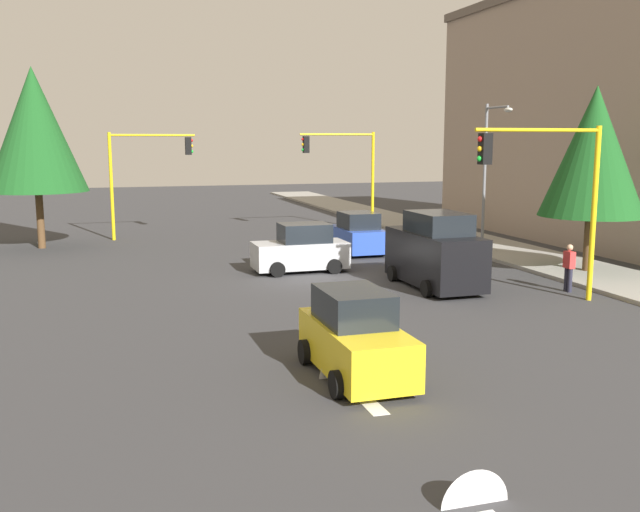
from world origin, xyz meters
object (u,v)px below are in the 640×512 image
(tree_opposite_side, at_px, (35,130))
(car_blue, at_px, (357,235))
(traffic_signal_far_right, at_px, (145,164))
(traffic_signal_near_left, at_px, (549,179))
(car_yellow, at_px, (355,338))
(car_silver, at_px, (301,250))
(delivery_van_black, at_px, (435,253))
(traffic_signal_far_left, at_px, (345,161))
(street_lamp_curbside, at_px, (489,162))
(pedestrian_crossing, at_px, (569,266))
(tree_roadside_near, at_px, (594,152))

(tree_opposite_side, distance_m, car_blue, 16.55)
(traffic_signal_far_right, xyz_separation_m, traffic_signal_near_left, (20.00, 11.42, 0.02))
(traffic_signal_far_right, relative_size, car_yellow, 1.48)
(traffic_signal_far_right, distance_m, car_silver, 13.53)
(delivery_van_black, height_order, car_blue, delivery_van_black)
(traffic_signal_far_left, relative_size, street_lamp_curbside, 0.83)
(traffic_signal_near_left, xyz_separation_m, car_silver, (-8.00, -6.03, -3.19))
(traffic_signal_far_right, distance_m, pedestrian_crossing, 23.16)
(car_silver, height_order, pedestrian_crossing, car_silver)
(car_yellow, bearing_deg, street_lamp_curbside, 140.85)
(traffic_signal_near_left, bearing_deg, pedestrian_crossing, 124.85)
(traffic_signal_far_left, distance_m, traffic_signal_far_right, 11.43)
(traffic_signal_far_right, xyz_separation_m, tree_opposite_side, (2.00, -5.29, 1.77))
(pedestrian_crossing, bearing_deg, traffic_signal_near_left, -55.15)
(traffic_signal_far_left, relative_size, tree_roadside_near, 0.78)
(street_lamp_curbside, distance_m, car_silver, 10.25)
(traffic_signal_far_left, distance_m, tree_opposite_side, 16.93)
(tree_opposite_side, bearing_deg, tree_roadside_near, 56.93)
(street_lamp_curbside, distance_m, delivery_van_black, 8.93)
(traffic_signal_near_left, distance_m, delivery_van_black, 5.00)
(tree_opposite_side, xyz_separation_m, tree_roadside_near, (14.00, 21.50, -0.96))
(car_silver, height_order, car_blue, same)
(street_lamp_curbside, height_order, delivery_van_black, street_lamp_curbside)
(traffic_signal_far_left, bearing_deg, traffic_signal_far_right, -90.00)
(traffic_signal_far_right, xyz_separation_m, tree_roadside_near, (16.00, 16.21, 0.81))
(traffic_signal_far_right, bearing_deg, car_yellow, 6.89)
(street_lamp_curbside, height_order, tree_opposite_side, tree_opposite_side)
(tree_roadside_near, height_order, car_yellow, tree_roadside_near)
(tree_roadside_near, xyz_separation_m, car_blue, (-7.81, -6.97, -3.98))
(traffic_signal_near_left, xyz_separation_m, car_blue, (-11.81, -2.18, -3.19))
(delivery_van_black, distance_m, car_yellow, 10.48)
(traffic_signal_far_left, xyz_separation_m, delivery_van_black, (16.53, -2.24, -2.83))
(traffic_signal_far_right, bearing_deg, tree_opposite_side, -69.29)
(traffic_signal_near_left, distance_m, car_blue, 12.43)
(car_yellow, bearing_deg, traffic_signal_near_left, 120.72)
(delivery_van_black, height_order, car_silver, delivery_van_black)
(car_silver, bearing_deg, car_yellow, -10.34)
(pedestrian_crossing, bearing_deg, car_yellow, -58.47)
(tree_roadside_near, distance_m, car_silver, 12.20)
(traffic_signal_far_left, bearing_deg, street_lamp_curbside, 18.52)
(traffic_signal_far_left, height_order, delivery_van_black, traffic_signal_far_left)
(car_silver, distance_m, car_blue, 5.42)
(car_blue, bearing_deg, traffic_signal_far_left, 165.05)
(car_blue, bearing_deg, car_silver, -45.32)
(traffic_signal_far_right, distance_m, car_blue, 12.75)
(traffic_signal_far_right, distance_m, tree_opposite_side, 5.92)
(traffic_signal_far_left, xyz_separation_m, traffic_signal_near_left, (20.00, -0.01, -0.03))
(traffic_signal_near_left, relative_size, tree_opposite_side, 0.65)
(traffic_signal_far_right, distance_m, car_yellow, 25.38)
(traffic_signal_far_left, distance_m, tree_roadside_near, 16.72)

